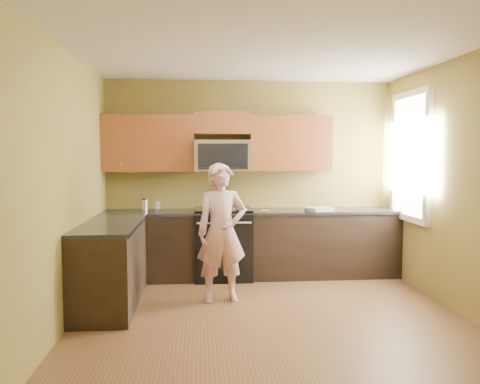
{
  "coord_description": "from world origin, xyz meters",
  "views": [
    {
      "loc": [
        -0.72,
        -4.73,
        1.67
      ],
      "look_at": [
        -0.2,
        1.3,
        1.2
      ],
      "focal_mm": 35.89,
      "sensor_mm": 36.0,
      "label": 1
    }
  ],
  "objects": [
    {
      "name": "dish_towel",
      "position": [
        0.9,
        1.53,
        0.95
      ],
      "size": [
        0.36,
        0.33,
        0.05
      ],
      "primitive_type": "cube",
      "rotation": [
        0.0,
        0.0,
        0.36
      ],
      "color": "silver",
      "rests_on": "countertop_back"
    },
    {
      "name": "frying_pan",
      "position": [
        -0.36,
        1.42,
        0.95
      ],
      "size": [
        0.25,
        0.43,
        0.06
      ],
      "primitive_type": null,
      "rotation": [
        0.0,
        0.0,
        0.01
      ],
      "color": "black",
      "rests_on": "stove"
    },
    {
      "name": "wall_right",
      "position": [
        2.0,
        0.0,
        1.35
      ],
      "size": [
        0.0,
        4.0,
        4.0
      ],
      "primitive_type": "plane",
      "rotation": [
        1.57,
        0.0,
        -1.57
      ],
      "color": "brown",
      "rests_on": "ground"
    },
    {
      "name": "travel_mug",
      "position": [
        -1.45,
        1.82,
        0.92
      ],
      "size": [
        0.09,
        0.09,
        0.16
      ],
      "primitive_type": null,
      "rotation": [
        0.0,
        0.0,
        -0.19
      ],
      "color": "silver",
      "rests_on": "countertop_back"
    },
    {
      "name": "stove",
      "position": [
        -0.4,
        1.68,
        0.47
      ],
      "size": [
        0.76,
        0.65,
        0.95
      ],
      "primitive_type": null,
      "color": "black",
      "rests_on": "floor"
    },
    {
      "name": "napkin_b",
      "position": [
        0.74,
        1.57,
        0.95
      ],
      "size": [
        0.15,
        0.16,
        0.07
      ],
      "primitive_type": "ellipsoid",
      "rotation": [
        0.0,
        0.0,
        -0.27
      ],
      "color": "silver",
      "rests_on": "countertop_back"
    },
    {
      "name": "upper_cab_left",
      "position": [
        -1.39,
        1.83,
        1.45
      ],
      "size": [
        1.22,
        0.33,
        0.75
      ],
      "primitive_type": null,
      "color": "brown",
      "rests_on": "wall_back"
    },
    {
      "name": "countertop_back",
      "position": [
        0.0,
        1.69,
        0.9
      ],
      "size": [
        4.0,
        0.62,
        0.04
      ],
      "primitive_type": "cube",
      "color": "black",
      "rests_on": "cabinet_back_run"
    },
    {
      "name": "floor",
      "position": [
        0.0,
        0.0,
        0.0
      ],
      "size": [
        4.0,
        4.0,
        0.0
      ],
      "primitive_type": "plane",
      "color": "brown",
      "rests_on": "ground"
    },
    {
      "name": "upper_cab_right",
      "position": [
        0.54,
        1.83,
        1.45
      ],
      "size": [
        1.12,
        0.33,
        0.75
      ],
      "primitive_type": null,
      "color": "brown",
      "rests_on": "wall_back"
    },
    {
      "name": "wall_back",
      "position": [
        0.0,
        2.0,
        1.35
      ],
      "size": [
        4.0,
        0.0,
        4.0
      ],
      "primitive_type": "plane",
      "rotation": [
        1.57,
        0.0,
        0.0
      ],
      "color": "brown",
      "rests_on": "ground"
    },
    {
      "name": "butter_tub",
      "position": [
        -0.19,
        1.61,
        0.92
      ],
      "size": [
        0.15,
        0.15,
        0.09
      ],
      "primitive_type": null,
      "rotation": [
        0.0,
        0.0,
        -0.27
      ],
      "color": "yellow",
      "rests_on": "countertop_back"
    },
    {
      "name": "glass_c",
      "position": [
        -1.28,
        1.87,
        0.98
      ],
      "size": [
        0.08,
        0.08,
        0.12
      ],
      "primitive_type": "cylinder",
      "rotation": [
        0.0,
        0.0,
        0.16
      ],
      "color": "silver",
      "rests_on": "countertop_back"
    },
    {
      "name": "cabinet_left_run",
      "position": [
        -1.7,
        0.6,
        0.44
      ],
      "size": [
        0.6,
        1.6,
        0.88
      ],
      "primitive_type": "cube",
      "color": "black",
      "rests_on": "floor"
    },
    {
      "name": "napkin_a",
      "position": [
        -0.14,
        1.46,
        0.95
      ],
      "size": [
        0.15,
        0.15,
        0.06
      ],
      "primitive_type": "ellipsoid",
      "rotation": [
        0.0,
        0.0,
        -0.36
      ],
      "color": "silver",
      "rests_on": "countertop_back"
    },
    {
      "name": "upper_cab_over_mw",
      "position": [
        -0.4,
        1.83,
        2.1
      ],
      "size": [
        0.76,
        0.33,
        0.3
      ],
      "primitive_type": "cube",
      "color": "brown",
      "rests_on": "wall_back"
    },
    {
      "name": "ceiling",
      "position": [
        0.0,
        0.0,
        2.7
      ],
      "size": [
        4.0,
        4.0,
        0.0
      ],
      "primitive_type": "plane",
      "rotation": [
        3.14,
        0.0,
        0.0
      ],
      "color": "white",
      "rests_on": "ground"
    },
    {
      "name": "wall_front",
      "position": [
        0.0,
        -2.0,
        1.35
      ],
      "size": [
        4.0,
        0.0,
        4.0
      ],
      "primitive_type": "plane",
      "rotation": [
        -1.57,
        0.0,
        0.0
      ],
      "color": "brown",
      "rests_on": "ground"
    },
    {
      "name": "countertop_left",
      "position": [
        -1.69,
        0.6,
        0.9
      ],
      "size": [
        0.62,
        1.6,
        0.04
      ],
      "primitive_type": "cube",
      "color": "black",
      "rests_on": "cabinet_left_run"
    },
    {
      "name": "woman",
      "position": [
        -0.46,
        0.66,
        0.79
      ],
      "size": [
        0.63,
        0.47,
        1.58
      ],
      "primitive_type": "imported",
      "rotation": [
        0.0,
        0.0,
        0.16
      ],
      "color": "#D46A75",
      "rests_on": "floor"
    },
    {
      "name": "wall_left",
      "position": [
        -2.0,
        0.0,
        1.35
      ],
      "size": [
        0.0,
        4.0,
        4.0
      ],
      "primitive_type": "plane",
      "rotation": [
        1.57,
        0.0,
        1.57
      ],
      "color": "brown",
      "rests_on": "ground"
    },
    {
      "name": "window",
      "position": [
        1.98,
        1.2,
        1.65
      ],
      "size": [
        0.06,
        1.06,
        1.66
      ],
      "primitive_type": null,
      "color": "white",
      "rests_on": "wall_right"
    },
    {
      "name": "cabinet_back_run",
      "position": [
        0.0,
        1.7,
        0.44
      ],
      "size": [
        4.0,
        0.6,
        0.88
      ],
      "primitive_type": "cube",
      "color": "black",
      "rests_on": "floor"
    },
    {
      "name": "microwave",
      "position": [
        -0.4,
        1.8,
        1.45
      ],
      "size": [
        0.76,
        0.4,
        0.42
      ],
      "primitive_type": null,
      "color": "silver",
      "rests_on": "wall_back"
    },
    {
      "name": "toast_slice",
      "position": [
        0.16,
        1.6,
        0.93
      ],
      "size": [
        0.12,
        0.12,
        0.01
      ],
      "primitive_type": "cube",
      "rotation": [
        0.0,
        0.0,
        -0.13
      ],
      "color": "#B27F47",
      "rests_on": "countertop_back"
    }
  ]
}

